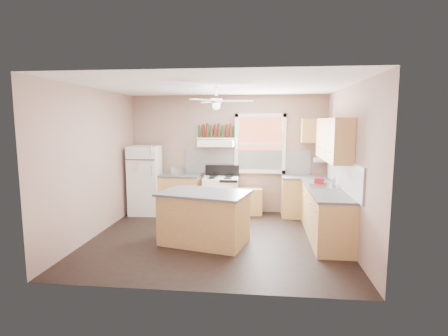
# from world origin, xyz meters

# --- Properties ---
(floor) EXTENTS (4.50, 4.50, 0.00)m
(floor) POSITION_xyz_m (0.00, 0.00, 0.00)
(floor) COLOR black
(floor) RESTS_ON ground
(ceiling) EXTENTS (4.50, 4.50, 0.00)m
(ceiling) POSITION_xyz_m (0.00, 0.00, 2.70)
(ceiling) COLOR white
(ceiling) RESTS_ON ground
(wall_back) EXTENTS (4.50, 0.05, 2.70)m
(wall_back) POSITION_xyz_m (0.00, 2.02, 1.35)
(wall_back) COLOR gray
(wall_back) RESTS_ON ground
(wall_right) EXTENTS (0.05, 4.00, 2.70)m
(wall_right) POSITION_xyz_m (2.27, 0.00, 1.35)
(wall_right) COLOR gray
(wall_right) RESTS_ON ground
(wall_left) EXTENTS (0.05, 4.00, 2.70)m
(wall_left) POSITION_xyz_m (-2.27, 0.00, 1.35)
(wall_left) COLOR gray
(wall_left) RESTS_ON ground
(backsplash_back) EXTENTS (2.90, 0.03, 0.55)m
(backsplash_back) POSITION_xyz_m (0.45, 1.99, 1.18)
(backsplash_back) COLOR white
(backsplash_back) RESTS_ON wall_back
(backsplash_right) EXTENTS (0.03, 2.60, 0.55)m
(backsplash_right) POSITION_xyz_m (2.23, 0.30, 1.18)
(backsplash_right) COLOR white
(backsplash_right) RESTS_ON wall_right
(window_view) EXTENTS (1.00, 0.02, 1.20)m
(window_view) POSITION_xyz_m (0.75, 1.98, 1.60)
(window_view) COLOR brown
(window_view) RESTS_ON wall_back
(window_frame) EXTENTS (1.16, 0.07, 1.36)m
(window_frame) POSITION_xyz_m (0.75, 1.96, 1.60)
(window_frame) COLOR white
(window_frame) RESTS_ON wall_back
(refrigerator) EXTENTS (0.69, 0.67, 1.56)m
(refrigerator) POSITION_xyz_m (-1.84, 1.57, 0.78)
(refrigerator) COLOR white
(refrigerator) RESTS_ON floor
(base_cabinet_left) EXTENTS (0.90, 0.60, 0.86)m
(base_cabinet_left) POSITION_xyz_m (-1.06, 1.70, 0.43)
(base_cabinet_left) COLOR #A98246
(base_cabinet_left) RESTS_ON floor
(counter_left) EXTENTS (0.92, 0.62, 0.04)m
(counter_left) POSITION_xyz_m (-1.06, 1.70, 0.88)
(counter_left) COLOR #48484B
(counter_left) RESTS_ON base_cabinet_left
(toaster) EXTENTS (0.32, 0.24, 0.18)m
(toaster) POSITION_xyz_m (-1.07, 1.59, 0.99)
(toaster) COLOR silver
(toaster) RESTS_ON counter_left
(stove) EXTENTS (0.82, 0.69, 0.86)m
(stove) POSITION_xyz_m (-0.12, 1.61, 0.43)
(stove) COLOR white
(stove) RESTS_ON floor
(range_hood) EXTENTS (0.78, 0.50, 0.14)m
(range_hood) POSITION_xyz_m (-0.23, 1.75, 1.62)
(range_hood) COLOR white
(range_hood) RESTS_ON wall_back
(bottle_shelf) EXTENTS (0.90, 0.26, 0.03)m
(bottle_shelf) POSITION_xyz_m (-0.23, 1.87, 1.72)
(bottle_shelf) COLOR white
(bottle_shelf) RESTS_ON range_hood
(cart) EXTENTS (0.62, 0.46, 0.57)m
(cart) POSITION_xyz_m (0.51, 1.75, 0.28)
(cart) COLOR #A98246
(cart) RESTS_ON floor
(base_cabinet_corner) EXTENTS (1.00, 0.60, 0.86)m
(base_cabinet_corner) POSITION_xyz_m (1.75, 1.70, 0.43)
(base_cabinet_corner) COLOR #A98246
(base_cabinet_corner) RESTS_ON floor
(base_cabinet_right) EXTENTS (0.60, 2.20, 0.86)m
(base_cabinet_right) POSITION_xyz_m (1.95, 0.30, 0.43)
(base_cabinet_right) COLOR #A98246
(base_cabinet_right) RESTS_ON floor
(counter_corner) EXTENTS (1.02, 0.62, 0.04)m
(counter_corner) POSITION_xyz_m (1.75, 1.70, 0.88)
(counter_corner) COLOR #48484B
(counter_corner) RESTS_ON base_cabinet_corner
(counter_right) EXTENTS (0.62, 2.22, 0.04)m
(counter_right) POSITION_xyz_m (1.94, 0.30, 0.88)
(counter_right) COLOR #48484B
(counter_right) RESTS_ON base_cabinet_right
(sink) EXTENTS (0.55, 0.45, 0.03)m
(sink) POSITION_xyz_m (1.94, 0.50, 0.90)
(sink) COLOR silver
(sink) RESTS_ON counter_right
(faucet) EXTENTS (0.03, 0.03, 0.14)m
(faucet) POSITION_xyz_m (2.10, 0.50, 0.97)
(faucet) COLOR silver
(faucet) RESTS_ON sink
(upper_cabinet_right) EXTENTS (0.33, 1.80, 0.76)m
(upper_cabinet_right) POSITION_xyz_m (2.08, 0.50, 1.78)
(upper_cabinet_right) COLOR #A98246
(upper_cabinet_right) RESTS_ON wall_right
(upper_cabinet_corner) EXTENTS (0.60, 0.33, 0.52)m
(upper_cabinet_corner) POSITION_xyz_m (1.95, 1.83, 1.90)
(upper_cabinet_corner) COLOR #A98246
(upper_cabinet_corner) RESTS_ON wall_back
(paper_towel) EXTENTS (0.26, 0.12, 0.12)m
(paper_towel) POSITION_xyz_m (2.07, 1.86, 1.25)
(paper_towel) COLOR white
(paper_towel) RESTS_ON wall_back
(island) EXTENTS (1.57, 1.19, 0.86)m
(island) POSITION_xyz_m (-0.18, -0.22, 0.43)
(island) COLOR #A98246
(island) RESTS_ON floor
(island_top) EXTENTS (1.67, 1.29, 0.04)m
(island_top) POSITION_xyz_m (-0.18, -0.22, 0.88)
(island_top) COLOR #48484B
(island_top) RESTS_ON island
(ceiling_fan_hub) EXTENTS (0.20, 0.20, 0.08)m
(ceiling_fan_hub) POSITION_xyz_m (0.00, 0.00, 2.45)
(ceiling_fan_hub) COLOR white
(ceiling_fan_hub) RESTS_ON ceiling
(soap_bottle) EXTENTS (0.11, 0.12, 0.22)m
(soap_bottle) POSITION_xyz_m (2.13, 0.53, 1.01)
(soap_bottle) COLOR silver
(soap_bottle) RESTS_ON counter_right
(red_caddy) EXTENTS (0.21, 0.16, 0.10)m
(red_caddy) POSITION_xyz_m (1.92, 0.87, 0.95)
(red_caddy) COLOR #A10D1C
(red_caddy) RESTS_ON counter_right
(wine_bottles) EXTENTS (0.86, 0.06, 0.31)m
(wine_bottles) POSITION_xyz_m (-0.23, 1.87, 1.88)
(wine_bottles) COLOR #143819
(wine_bottles) RESTS_ON bottle_shelf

